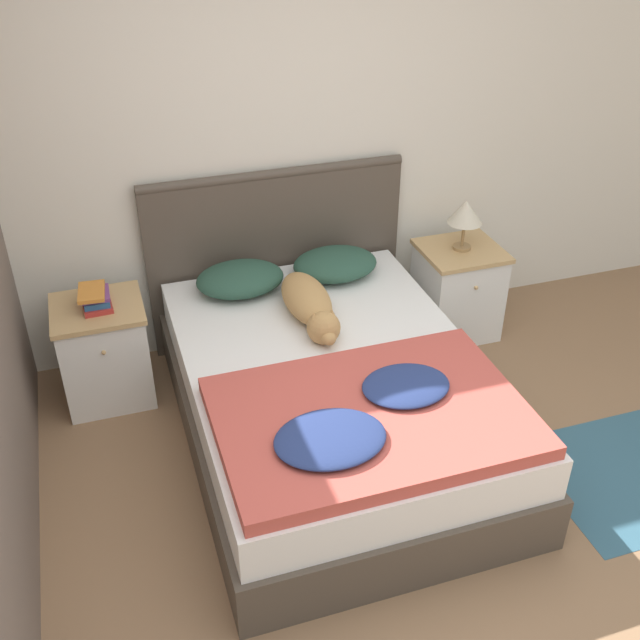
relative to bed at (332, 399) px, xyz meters
name	(u,v)px	position (x,y,z in m)	size (l,w,h in m)	color
ground_plane	(399,586)	(-0.04, -1.00, -0.25)	(16.00, 16.00, 0.00)	#896647
wall_back	(263,139)	(-0.04, 1.13, 1.02)	(9.00, 0.06, 2.55)	silver
bed	(332,399)	(0.00, 0.00, 0.00)	(1.49, 2.08, 0.52)	#4C4238
headboard	(276,253)	(0.00, 1.06, 0.33)	(1.57, 0.06, 1.12)	#4C4238
nightstand_left	(105,352)	(-1.09, 0.74, 0.04)	(0.49, 0.46, 0.59)	white
nightstand_right	(457,290)	(1.09, 0.74, 0.04)	(0.49, 0.46, 0.59)	white
pillow_left	(240,279)	(-0.29, 0.80, 0.34)	(0.50, 0.38, 0.15)	#284C3D
pillow_right	(335,264)	(0.29, 0.80, 0.34)	(0.50, 0.38, 0.15)	#284C3D
quilt	(370,417)	(-0.01, -0.53, 0.31)	(1.36, 0.94, 0.12)	#BC4C42
dog	(310,304)	(0.00, 0.40, 0.35)	(0.24, 0.76, 0.18)	tan
book_stack	(95,298)	(-1.08, 0.74, 0.39)	(0.17, 0.22, 0.10)	#AD2D28
table_lamp	(465,213)	(1.09, 0.75, 0.57)	(0.21, 0.21, 0.31)	#9E7A4C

